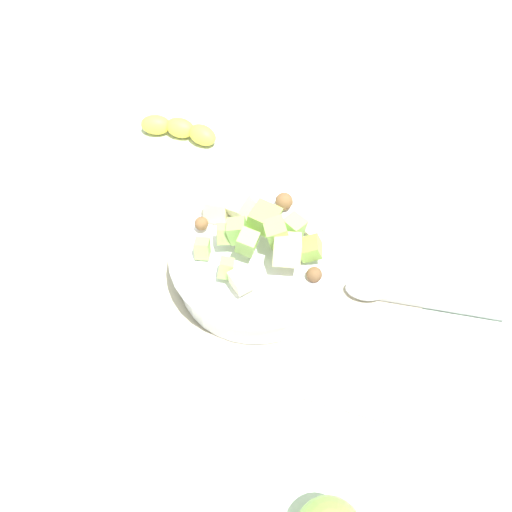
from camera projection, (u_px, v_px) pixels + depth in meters
ground_plane at (266, 281)px, 0.76m from camera, size 2.40×2.40×0.00m
placemat at (266, 280)px, 0.76m from camera, size 0.46×0.32×0.01m
salad_bowl at (257, 258)px, 0.73m from camera, size 0.24×0.24×0.12m
serving_spoon at (398, 296)px, 0.73m from camera, size 0.23×0.05×0.01m
banana_whole at (179, 129)px, 0.94m from camera, size 0.15×0.05×0.04m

